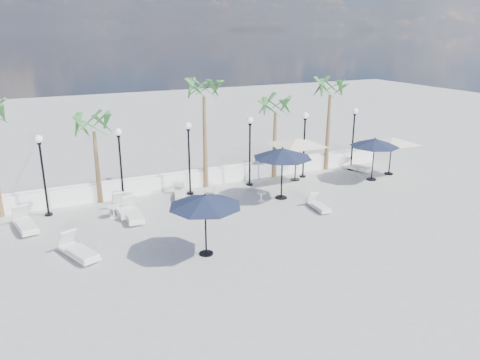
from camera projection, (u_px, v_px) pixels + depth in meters
name	position (u px, v px, depth m)	size (l,w,h in m)	color
ground	(244.00, 242.00, 19.12)	(100.00, 100.00, 0.00)	gray
balustrade	(184.00, 180.00, 25.44)	(26.00, 0.30, 1.01)	white
lamppost_1	(42.00, 164.00, 21.11)	(0.36, 0.36, 3.84)	black
lamppost_2	(120.00, 156.00, 22.53)	(0.36, 0.36, 3.84)	black
lamppost_3	(189.00, 148.00, 23.96)	(0.36, 0.36, 3.84)	black
lamppost_4	(250.00, 142.00, 25.38)	(0.36, 0.36, 3.84)	black
lamppost_5	(304.00, 136.00, 26.80)	(0.36, 0.36, 3.84)	black
lamppost_6	(354.00, 130.00, 28.22)	(0.36, 0.36, 3.84)	black
palm_1	(94.00, 129.00, 22.43)	(2.60, 2.60, 4.70)	brown
palm_2	(204.00, 93.00, 24.33)	(2.60, 2.60, 6.10)	brown
palm_3	(275.00, 110.00, 26.43)	(2.60, 2.60, 4.90)	brown
palm_4	(330.00, 93.00, 27.70)	(2.60, 2.60, 5.70)	brown
lounger_0	(25.00, 224.00, 20.25)	(1.08, 2.25, 0.81)	beige
lounger_1	(78.00, 250.00, 17.80)	(1.41, 2.23, 0.80)	beige
lounger_2	(124.00, 209.00, 21.98)	(0.74, 2.10, 0.78)	beige
lounger_3	(133.00, 213.00, 21.38)	(0.78, 2.17, 0.81)	beige
lounger_4	(318.00, 205.00, 22.54)	(0.67, 1.67, 0.61)	beige
lounger_5	(180.00, 194.00, 24.14)	(1.00, 1.78, 0.64)	beige
lounger_6	(357.00, 167.00, 28.77)	(1.17, 1.98, 0.71)	beige
side_table_0	(113.00, 211.00, 21.53)	(0.55, 0.55, 0.53)	beige
side_table_1	(217.00, 189.00, 24.57)	(0.51, 0.51, 0.49)	beige
side_table_2	(261.00, 196.00, 23.65)	(0.47, 0.47, 0.45)	beige
parasol_navy_left	(205.00, 201.00, 17.41)	(2.82, 2.82, 2.49)	black
parasol_navy_mid	(282.00, 153.00, 23.38)	(3.03, 3.03, 2.72)	black
parasol_navy_right	(375.00, 143.00, 26.39)	(2.80, 2.80, 2.51)	black
parasol_cream_sq_a	(296.00, 139.00, 26.27)	(5.35, 5.35, 2.63)	black
parasol_cream_sq_b	(392.00, 138.00, 27.44)	(4.83, 4.83, 2.42)	black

